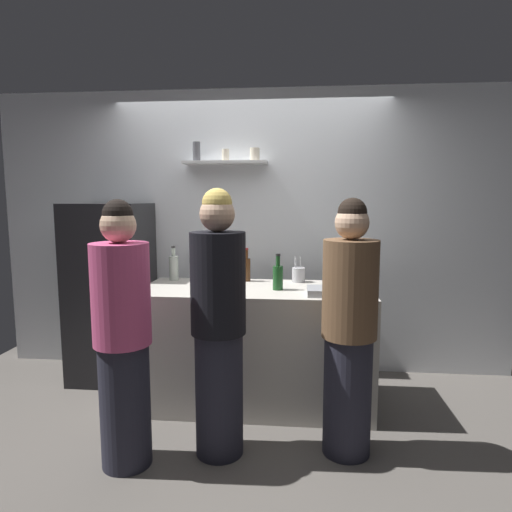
{
  "coord_description": "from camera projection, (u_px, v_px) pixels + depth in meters",
  "views": [
    {
      "loc": [
        0.43,
        -2.87,
        1.61
      ],
      "look_at": [
        0.11,
        0.47,
        1.18
      ],
      "focal_mm": 30.91,
      "sensor_mm": 36.0,
      "label": 1
    }
  ],
  "objects": [
    {
      "name": "ground_plane",
      "position": [
        234.0,
        431.0,
        3.08
      ],
      "size": [
        5.28,
        5.28,
        0.0
      ],
      "primitive_type": "plane",
      "color": "#59544F"
    },
    {
      "name": "back_wall_assembly",
      "position": [
        252.0,
        232.0,
        4.15
      ],
      "size": [
        4.8,
        0.32,
        2.6
      ],
      "color": "white",
      "rests_on": "ground"
    },
    {
      "name": "refrigerator",
      "position": [
        111.0,
        292.0,
        3.93
      ],
      "size": [
        0.65,
        0.64,
        1.57
      ],
      "color": "black",
      "rests_on": "ground"
    },
    {
      "name": "counter",
      "position": [
        256.0,
        345.0,
        3.48
      ],
      "size": [
        1.77,
        0.76,
        0.93
      ],
      "primitive_type": "cube",
      "color": "#B7B2A8",
      "rests_on": "ground"
    },
    {
      "name": "baking_pan",
      "position": [
        331.0,
        291.0,
        3.17
      ],
      "size": [
        0.34,
        0.24,
        0.05
      ],
      "primitive_type": "cube",
      "color": "gray",
      "rests_on": "counter"
    },
    {
      "name": "utensil_holder",
      "position": [
        299.0,
        275.0,
        3.66
      ],
      "size": [
        0.11,
        0.11,
        0.21
      ],
      "color": "#B2B2B7",
      "rests_on": "counter"
    },
    {
      "name": "wine_bottle_amber_glass",
      "position": [
        247.0,
        269.0,
        3.69
      ],
      "size": [
        0.06,
        0.06,
        0.28
      ],
      "color": "#472814",
      "rests_on": "counter"
    },
    {
      "name": "wine_bottle_green_glass",
      "position": [
        278.0,
        276.0,
        3.34
      ],
      "size": [
        0.08,
        0.08,
        0.27
      ],
      "color": "#19471E",
      "rests_on": "counter"
    },
    {
      "name": "wine_bottle_pale_glass",
      "position": [
        174.0,
        267.0,
        3.73
      ],
      "size": [
        0.08,
        0.08,
        0.29
      ],
      "color": "#B2BFB2",
      "rests_on": "counter"
    },
    {
      "name": "water_bottle_plastic",
      "position": [
        215.0,
        281.0,
        3.22
      ],
      "size": [
        0.09,
        0.09,
        0.21
      ],
      "color": "silver",
      "rests_on": "counter"
    },
    {
      "name": "person_pink_top",
      "position": [
        123.0,
        338.0,
        2.61
      ],
      "size": [
        0.34,
        0.34,
        1.61
      ],
      "rotation": [
        0.0,
        0.0,
        5.97
      ],
      "color": "#262633",
      "rests_on": "ground"
    },
    {
      "name": "person_brown_jacket",
      "position": [
        349.0,
        331.0,
        2.73
      ],
      "size": [
        0.34,
        0.34,
        1.62
      ],
      "rotation": [
        0.0,
        0.0,
        5.41
      ],
      "color": "#262633",
      "rests_on": "ground"
    },
    {
      "name": "person_blonde",
      "position": [
        219.0,
        326.0,
        2.72
      ],
      "size": [
        0.34,
        0.34,
        1.68
      ],
      "rotation": [
        0.0,
        0.0,
        5.17
      ],
      "color": "#262633",
      "rests_on": "ground"
    }
  ]
}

